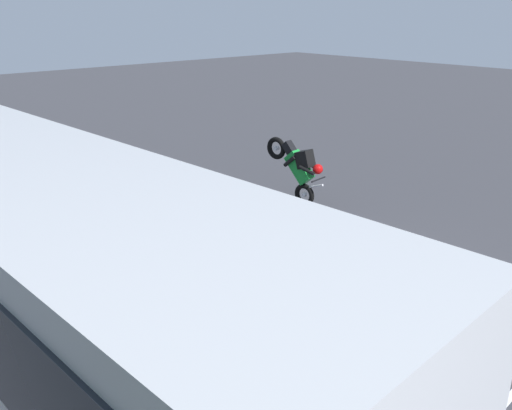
% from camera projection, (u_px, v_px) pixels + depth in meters
% --- Properties ---
extents(ground_plane, '(80.00, 80.00, 0.00)m').
position_uv_depth(ground_plane, '(364.00, 292.00, 9.95)').
color(ground_plane, '#38383D').
extents(tour_bus, '(11.46, 2.97, 3.25)m').
position_uv_depth(tour_bus, '(25.00, 270.00, 7.14)').
color(tour_bus, '#B7BABF').
rests_on(tour_bus, ground_plane).
extents(spectator_far_left, '(0.58, 0.38, 1.80)m').
position_uv_depth(spectator_far_left, '(211.00, 258.00, 8.80)').
color(spectator_far_left, black).
rests_on(spectator_far_left, ground_plane).
extents(spectator_left, '(0.58, 0.34, 1.78)m').
position_uv_depth(spectator_left, '(180.00, 243.00, 9.38)').
color(spectator_left, black).
rests_on(spectator_left, ground_plane).
extents(spectator_centre, '(0.58, 0.37, 1.67)m').
position_uv_depth(spectator_centre, '(146.00, 230.00, 10.12)').
color(spectator_centre, '#473823').
rests_on(spectator_centre, ground_plane).
extents(parked_motorcycle_silver, '(2.05, 0.58, 0.99)m').
position_uv_depth(parked_motorcycle_silver, '(219.00, 332.00, 7.84)').
color(parked_motorcycle_silver, black).
rests_on(parked_motorcycle_silver, ground_plane).
extents(stunt_motorcycle, '(1.95, 0.63, 1.81)m').
position_uv_depth(stunt_motorcycle, '(298.00, 166.00, 14.05)').
color(stunt_motorcycle, black).
rests_on(stunt_motorcycle, ground_plane).
extents(bay_line_b, '(0.29, 4.62, 0.01)m').
position_uv_depth(bay_line_b, '(397.00, 290.00, 9.99)').
color(bay_line_b, white).
rests_on(bay_line_b, ground_plane).
extents(bay_line_c, '(0.27, 4.04, 0.01)m').
position_uv_depth(bay_line_c, '(294.00, 246.00, 11.81)').
color(bay_line_c, white).
rests_on(bay_line_c, ground_plane).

